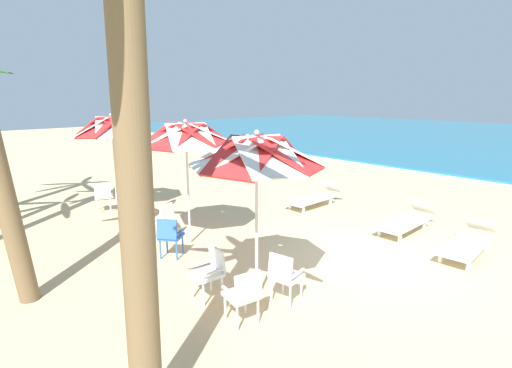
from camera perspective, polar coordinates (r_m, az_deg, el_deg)
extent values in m
plane|color=#D3B784|center=(8.23, 16.16, -10.84)|extent=(80.00, 80.00, 0.00)
cube|color=white|center=(16.96, 33.64, -0.23)|extent=(80.00, 0.70, 0.01)
cylinder|color=silver|center=(5.97, 0.10, -7.62)|extent=(0.05, 0.05, 2.31)
cube|color=red|center=(5.45, 4.89, 4.53)|extent=(1.16, 1.09, 0.50)
cube|color=white|center=(5.83, 4.75, 5.09)|extent=(1.09, 1.13, 0.50)
cube|color=red|center=(6.09, 2.10, 5.47)|extent=(1.09, 1.16, 0.50)
cube|color=white|center=(6.11, -1.51, 5.49)|extent=(1.13, 1.09, 0.50)
cube|color=red|center=(5.87, -4.34, 5.15)|extent=(1.16, 1.09, 0.50)
cube|color=white|center=(5.49, -4.82, 4.59)|extent=(1.09, 1.13, 0.50)
cube|color=red|center=(5.20, -2.23, 4.15)|extent=(1.09, 1.16, 0.50)
cube|color=white|center=(5.18, 2.00, 4.12)|extent=(1.13, 1.09, 0.50)
sphere|color=silver|center=(5.61, 0.11, 7.78)|extent=(0.08, 0.08, 0.08)
cube|color=white|center=(6.28, 4.66, -13.70)|extent=(0.52, 0.52, 0.05)
cube|color=white|center=(6.03, 3.67, -12.50)|extent=(0.43, 0.17, 0.40)
cube|color=white|center=(6.33, 3.10, -12.35)|extent=(0.12, 0.40, 0.03)
cube|color=white|center=(6.14, 6.31, -13.25)|extent=(0.12, 0.40, 0.03)
cylinder|color=white|center=(6.60, 4.11, -14.55)|extent=(0.04, 0.04, 0.41)
cylinder|color=white|center=(6.44, 6.85, -15.35)|extent=(0.04, 0.04, 0.41)
cylinder|color=white|center=(6.34, 2.34, -15.76)|extent=(0.04, 0.04, 0.41)
cylinder|color=white|center=(6.18, 5.17, -16.65)|extent=(0.04, 0.04, 0.41)
cube|color=white|center=(5.74, -2.24, -16.41)|extent=(0.50, 0.50, 0.05)
cube|color=white|center=(5.48, -1.14, -15.24)|extent=(0.16, 0.43, 0.40)
cube|color=white|center=(5.60, -4.07, -15.96)|extent=(0.40, 0.10, 0.03)
cube|color=white|center=(5.78, -0.49, -14.94)|extent=(0.40, 0.10, 0.03)
cylinder|color=white|center=(5.92, -4.68, -18.09)|extent=(0.04, 0.04, 0.41)
cylinder|color=white|center=(6.07, -1.62, -17.20)|extent=(0.04, 0.04, 0.41)
cylinder|color=white|center=(5.65, -2.86, -19.67)|extent=(0.04, 0.04, 0.41)
cylinder|color=white|center=(5.81, 0.30, -18.67)|extent=(0.04, 0.04, 0.41)
cube|color=white|center=(6.38, -7.42, -13.34)|extent=(0.47, 0.47, 0.05)
cube|color=white|center=(6.37, -5.91, -11.07)|extent=(0.42, 0.13, 0.40)
cube|color=white|center=(6.17, -6.47, -13.10)|extent=(0.07, 0.40, 0.03)
cube|color=white|center=(6.49, -8.38, -11.82)|extent=(0.07, 0.40, 0.03)
cylinder|color=white|center=(6.27, -7.93, -16.24)|extent=(0.04, 0.04, 0.41)
cylinder|color=white|center=(6.54, -9.55, -14.98)|extent=(0.04, 0.04, 0.41)
cylinder|color=white|center=(6.43, -5.13, -15.37)|extent=(0.04, 0.04, 0.41)
cylinder|color=white|center=(6.70, -6.83, -14.19)|extent=(0.04, 0.04, 0.41)
cylinder|color=silver|center=(8.51, -10.19, -1.40)|extent=(0.05, 0.05, 2.34)
cube|color=red|center=(7.98, -7.38, 7.31)|extent=(1.26, 1.18, 0.48)
cube|color=white|center=(8.39, -6.89, 7.60)|extent=(1.18, 1.24, 0.48)
cube|color=red|center=(8.73, -8.49, 7.76)|extent=(1.18, 1.26, 0.48)
cube|color=white|center=(8.81, -11.14, 7.71)|extent=(1.24, 1.18, 0.48)
cube|color=red|center=(8.61, -13.50, 7.47)|extent=(1.26, 1.18, 0.48)
cube|color=white|center=(8.21, -14.28, 7.17)|extent=(1.18, 1.24, 0.48)
cube|color=red|center=(7.85, -12.84, 7.00)|extent=(1.18, 1.26, 0.48)
cube|color=white|center=(7.76, -9.88, 7.06)|extent=(1.24, 1.18, 0.48)
sphere|color=silver|center=(8.26, -10.63, 9.33)|extent=(0.08, 0.08, 0.08)
cube|color=white|center=(9.09, -14.15, -5.44)|extent=(0.56, 0.56, 0.05)
cube|color=white|center=(8.90, -13.26, -4.27)|extent=(0.23, 0.43, 0.40)
cube|color=white|center=(8.92, -15.04, -5.11)|extent=(0.39, 0.17, 0.03)
cube|color=white|center=(9.20, -13.36, -4.45)|extent=(0.39, 0.17, 0.03)
cylinder|color=white|center=(9.16, -15.63, -6.93)|extent=(0.04, 0.04, 0.41)
cylinder|color=white|center=(9.40, -14.17, -6.31)|extent=(0.04, 0.04, 0.41)
cylinder|color=white|center=(8.93, -13.96, -7.34)|extent=(0.04, 0.04, 0.41)
cylinder|color=white|center=(9.18, -12.51, -6.70)|extent=(0.04, 0.04, 0.41)
cube|color=blue|center=(8.08, -12.69, -7.72)|extent=(0.62, 0.62, 0.05)
cube|color=blue|center=(7.83, -13.32, -6.68)|extent=(0.39, 0.33, 0.40)
cube|color=blue|center=(8.12, -14.05, -6.87)|extent=(0.28, 0.34, 0.03)
cube|color=blue|center=(7.97, -11.39, -7.10)|extent=(0.28, 0.34, 0.03)
cylinder|color=blue|center=(8.38, -13.29, -8.69)|extent=(0.04, 0.04, 0.41)
cylinder|color=blue|center=(8.26, -11.01, -8.91)|extent=(0.04, 0.04, 0.41)
cylinder|color=blue|center=(8.08, -14.25, -9.58)|extent=(0.04, 0.04, 0.41)
cylinder|color=blue|center=(7.95, -11.89, -9.83)|extent=(0.04, 0.04, 0.41)
cylinder|color=silver|center=(11.40, -20.41, 1.50)|extent=(0.05, 0.05, 2.28)
cube|color=red|center=(10.87, -19.10, 8.12)|extent=(1.10, 1.08, 0.56)
cube|color=white|center=(11.23, -18.40, 8.30)|extent=(1.07, 1.14, 0.56)
cube|color=red|center=(11.58, -19.18, 8.37)|extent=(1.08, 1.10, 0.56)
cube|color=white|center=(11.72, -20.93, 8.28)|extent=(1.14, 1.07, 0.56)
cube|color=red|center=(11.59, -22.68, 8.09)|extent=(1.10, 1.08, 0.56)
cube|color=white|center=(11.24, -23.50, 7.90)|extent=(1.07, 1.14, 0.56)
cube|color=red|center=(10.89, -22.83, 7.82)|extent=(1.08, 1.10, 0.56)
cube|color=white|center=(10.73, -20.98, 7.91)|extent=(1.14, 1.07, 0.56)
sphere|color=silver|center=(11.21, -21.08, 9.72)|extent=(0.08, 0.08, 0.08)
cube|color=white|center=(11.79, -22.12, -1.77)|extent=(0.55, 0.55, 0.05)
cube|color=white|center=(11.54, -22.16, -0.93)|extent=(0.22, 0.43, 0.40)
cube|color=white|center=(11.76, -23.13, -1.35)|extent=(0.39, 0.16, 0.03)
cube|color=white|center=(11.77, -21.20, -1.16)|extent=(0.39, 0.16, 0.03)
cylinder|color=white|center=(12.01, -22.90, -2.73)|extent=(0.04, 0.04, 0.41)
cylinder|color=white|center=(12.02, -21.23, -2.57)|extent=(0.04, 0.04, 0.41)
cylinder|color=white|center=(11.67, -22.84, -3.16)|extent=(0.04, 0.04, 0.41)
cylinder|color=white|center=(11.68, -21.12, -3.00)|extent=(0.04, 0.04, 0.41)
cube|color=white|center=(10.88, -19.11, -2.71)|extent=(0.53, 0.53, 0.05)
cube|color=white|center=(11.02, -19.37, -1.33)|extent=(0.19, 0.43, 0.40)
cube|color=white|center=(10.88, -18.12, -2.04)|extent=(0.39, 0.13, 0.03)
cube|color=white|center=(10.82, -20.19, -2.27)|extent=(0.39, 0.13, 0.03)
cylinder|color=white|center=(10.80, -17.94, -4.02)|extent=(0.04, 0.04, 0.41)
cylinder|color=white|center=(10.75, -19.78, -4.24)|extent=(0.04, 0.04, 0.41)
cylinder|color=white|center=(11.14, -18.28, -3.54)|extent=(0.04, 0.04, 0.41)
cylinder|color=white|center=(11.09, -20.07, -3.75)|extent=(0.04, 0.04, 0.41)
cube|color=white|center=(9.03, 29.04, -8.16)|extent=(0.73, 1.73, 0.06)
cube|color=white|center=(9.95, 30.84, -5.35)|extent=(0.63, 0.51, 0.36)
cube|color=white|center=(8.44, 29.40, -10.66)|extent=(0.06, 0.06, 0.22)
cube|color=white|center=(8.56, 26.07, -9.95)|extent=(0.06, 0.06, 0.22)
cube|color=white|center=(9.61, 31.48, -8.11)|extent=(0.06, 0.06, 0.22)
cube|color=white|center=(9.71, 28.54, -7.54)|extent=(0.06, 0.06, 0.22)
cube|color=white|center=(9.93, 21.30, -5.52)|extent=(0.66, 1.71, 0.06)
cube|color=white|center=(10.81, 23.85, -3.24)|extent=(0.61, 0.49, 0.36)
cube|color=white|center=(9.33, 20.91, -7.60)|extent=(0.06, 0.06, 0.22)
cube|color=white|center=(9.54, 18.15, -6.91)|extent=(0.06, 0.06, 0.22)
cube|color=white|center=(10.44, 24.05, -5.70)|extent=(0.06, 0.06, 0.22)
cube|color=white|center=(10.63, 21.52, -5.14)|extent=(0.06, 0.06, 0.22)
cube|color=white|center=(11.49, 8.26, -2.27)|extent=(0.66, 1.71, 0.06)
cube|color=white|center=(12.27, 11.39, -0.51)|extent=(0.61, 0.49, 0.36)
cube|color=white|center=(10.90, 7.18, -3.86)|extent=(0.06, 0.06, 0.22)
cube|color=white|center=(11.22, 5.17, -3.31)|extent=(0.06, 0.06, 0.22)
cube|color=white|center=(11.87, 11.14, -2.59)|extent=(0.06, 0.06, 0.22)
cube|color=white|center=(12.17, 9.19, -2.13)|extent=(0.06, 0.06, 0.22)
cylinder|color=brown|center=(3.58, -17.73, -1.75)|extent=(0.32, 0.40, 4.78)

